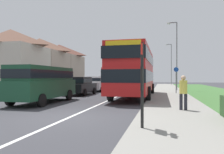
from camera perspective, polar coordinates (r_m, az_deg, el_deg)
The scene contains 14 objects.
ground_plane at distance 8.81m, azimuth -11.07°, elevation -10.44°, with size 120.00×120.00×0.00m, color #38383D.
lane_marking_centre at distance 16.37m, azimuth 0.56°, elevation -5.60°, with size 0.14×60.00×0.01m, color silver.
pavement_near_side at distance 14.00m, azimuth 15.81°, elevation -6.31°, with size 3.20×68.00×0.12m, color gray.
double_decker_bus at distance 16.81m, azimuth 5.97°, elevation 1.84°, with size 2.80×10.12×3.70m.
parked_van_dark_green at distance 13.90m, azimuth -17.92°, elevation -1.13°, with size 2.11×5.56×2.23m.
parked_car_black at distance 19.40m, azimuth -8.51°, elevation -2.12°, with size 1.97×4.12×1.60m.
parked_car_white at distance 24.01m, azimuth -4.17°, elevation -1.64°, with size 2.00×4.21×1.67m.
parked_car_silver at distance 29.12m, azimuth -0.80°, elevation -1.32°, with size 1.97×4.59×1.71m.
pedestrian_at_stop at distance 10.12m, azimuth 18.49°, elevation -3.53°, with size 0.34×0.34×1.67m.
bus_stop_sign at distance 6.27m, azimuth 8.05°, elevation -0.51°, with size 0.09×0.52×2.60m.
cycle_route_sign at distance 20.75m, azimuth 16.74°, elevation -0.49°, with size 0.44×0.08×2.52m.
street_lamp_mid at distance 25.87m, azimuth 16.68°, elevation 6.49°, with size 1.14×0.20×7.95m.
street_lamp_far at distance 43.92m, azimuth 15.42°, elevation 3.93°, with size 1.14×0.20×8.13m.
house_terrace_far_side at distance 34.78m, azimuth -18.79°, elevation 3.58°, with size 7.56×19.22×7.57m.
Camera 1 is at (3.56, -7.90, 1.59)m, focal length 34.28 mm.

